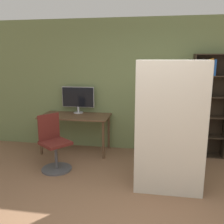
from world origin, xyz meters
name	(u,v)px	position (x,y,z in m)	size (l,w,h in m)	color
wall_back	(142,86)	(0.00, 2.64, 1.35)	(8.00, 0.06, 2.70)	#6B7A4C
desk	(75,120)	(-1.33, 2.27, 0.68)	(1.40, 0.69, 0.77)	brown
monitor	(78,98)	(-1.33, 2.50, 1.09)	(0.69, 0.20, 0.56)	#B7B7BC
office_chair	(54,147)	(-1.43, 1.38, 0.40)	(0.62, 0.62, 0.97)	#4C4C51
bookshelf	(204,107)	(1.22, 2.49, 0.99)	(0.66, 0.30, 1.99)	#2D2319
mattress_near	(170,129)	(0.49, 0.93, 0.95)	(0.96, 0.28, 1.89)	beige
mattress_far	(169,123)	(0.49, 1.27, 0.94)	(0.96, 0.27, 1.89)	beige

